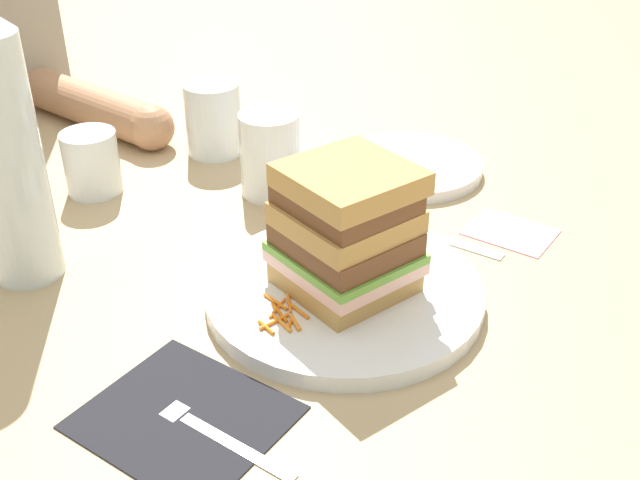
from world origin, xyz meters
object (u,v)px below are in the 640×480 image
at_px(juice_glass, 270,158).
at_px(empty_tumbler_1, 213,119).
at_px(napkin_dark, 184,417).
at_px(fork, 205,425).
at_px(side_plate, 411,166).
at_px(knife, 423,232).
at_px(sandwich, 346,230).
at_px(water_bottle, 2,145).
at_px(main_plate, 344,293).
at_px(napkin_pink, 511,232).
at_px(empty_tumbler_0, 92,163).

distance_m(juice_glass, empty_tumbler_1, 0.14).
distance_m(napkin_dark, fork, 0.02).
relative_size(fork, side_plate, 0.91).
distance_m(fork, knife, 0.37).
relative_size(sandwich, water_bottle, 0.44).
xyz_separation_m(fork, empty_tumbler_1, (0.38, 0.36, 0.04)).
xyz_separation_m(main_plate, water_bottle, (-0.16, 0.28, 0.13)).
xyz_separation_m(fork, napkin_pink, (0.43, -0.05, -0.00)).
distance_m(fork, napkin_pink, 0.43).
bearing_deg(fork, napkin_pink, -6.69).
bearing_deg(knife, water_bottle, 138.96).
relative_size(fork, knife, 0.83).
bearing_deg(knife, napkin_pink, -50.69).
distance_m(napkin_dark, water_bottle, 0.32).
height_order(knife, side_plate, side_plate).
bearing_deg(empty_tumbler_1, main_plate, -116.21).
relative_size(juice_glass, empty_tumbler_1, 1.05).
distance_m(sandwich, empty_tumbler_1, 0.38).
bearing_deg(napkin_dark, side_plate, 11.53).
relative_size(juice_glass, side_plate, 0.56).
relative_size(knife, empty_tumbler_1, 2.08).
xyz_separation_m(water_bottle, side_plate, (0.44, -0.18, -0.14)).
xyz_separation_m(sandwich, napkin_pink, (0.22, -0.07, -0.08)).
distance_m(main_plate, empty_tumbler_1, 0.38).
distance_m(napkin_dark, knife, 0.37).
xyz_separation_m(main_plate, napkin_dark, (-0.21, 0.00, -0.01)).
bearing_deg(empty_tumbler_0, main_plate, -89.39).
xyz_separation_m(main_plate, knife, (0.16, 0.01, -0.01)).
bearing_deg(juice_glass, napkin_dark, -148.88).
relative_size(knife, napkin_pink, 2.18).
xyz_separation_m(knife, side_plate, (0.13, 0.10, 0.01)).
relative_size(juice_glass, empty_tumbler_0, 1.32).
height_order(sandwich, juice_glass, sandwich).
relative_size(main_plate, fork, 1.62).
bearing_deg(empty_tumbler_0, sandwich, -89.34).
bearing_deg(knife, side_plate, 37.68).
height_order(main_plate, empty_tumbler_1, empty_tumbler_1).
bearing_deg(napkin_pink, main_plate, 162.46).
xyz_separation_m(fork, side_plate, (0.49, 0.12, 0.00)).
bearing_deg(sandwich, napkin_pink, -17.48).
xyz_separation_m(sandwich, empty_tumbler_1, (0.17, 0.34, -0.03)).
bearing_deg(napkin_dark, sandwich, -0.98).
distance_m(sandwich, napkin_dark, 0.22).
height_order(water_bottle, side_plate, water_bottle).
height_order(sandwich, fork, sandwich).
distance_m(napkin_dark, empty_tumbler_0, 0.43).
relative_size(juice_glass, napkin_pink, 1.10).
xyz_separation_m(main_plate, empty_tumbler_1, (0.17, 0.34, 0.04)).
relative_size(sandwich, empty_tumbler_0, 1.82).
bearing_deg(knife, napkin_dark, -179.48).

